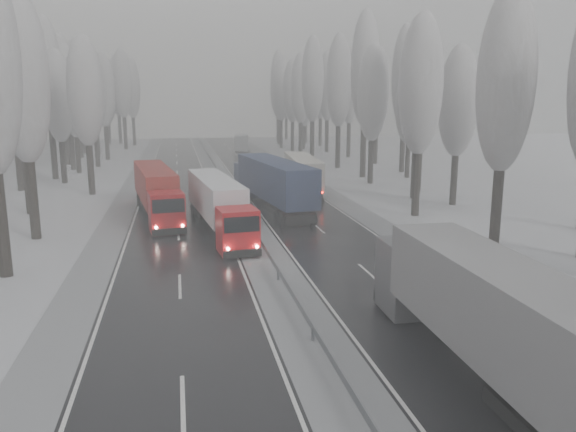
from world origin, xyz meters
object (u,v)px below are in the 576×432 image
object	(u,v)px
truck_grey_tarp	(492,315)
box_truck_distant	(242,143)
truck_cream_box	(301,172)
truck_red_white	(218,202)
truck_blue_box	(271,181)
truck_red_red	(156,189)

from	to	relation	value
truck_grey_tarp	box_truck_distant	distance (m)	92.03
truck_cream_box	box_truck_distant	distance (m)	51.07
box_truck_distant	truck_red_white	bearing A→B (deg)	-90.58
truck_red_white	truck_blue_box	bearing A→B (deg)	48.51
truck_blue_box	truck_red_red	bearing A→B (deg)	175.98
truck_cream_box	box_truck_distant	world-z (taller)	truck_cream_box
truck_blue_box	truck_cream_box	size ratio (longest dim) A/B	1.16
truck_grey_tarp	truck_red_red	distance (m)	33.75
box_truck_distant	truck_red_white	world-z (taller)	truck_red_white
truck_cream_box	truck_red_white	bearing A→B (deg)	-116.93
truck_blue_box	truck_red_red	xyz separation A→B (m)	(-9.83, -0.65, -0.31)
box_truck_distant	truck_red_red	size ratio (longest dim) A/B	0.54
truck_grey_tarp	truck_blue_box	bearing A→B (deg)	94.90
box_truck_distant	truck_red_white	size ratio (longest dim) A/B	0.55
truck_cream_box	box_truck_distant	size ratio (longest dim) A/B	1.81
truck_red_red	box_truck_distant	bearing A→B (deg)	69.05
truck_blue_box	truck_red_white	world-z (taller)	truck_blue_box
truck_blue_box	truck_cream_box	xyz separation A→B (m)	(4.65, 8.74, -0.37)
truck_blue_box	truck_red_white	bearing A→B (deg)	-133.04
truck_grey_tarp	truck_blue_box	xyz separation A→B (m)	(-2.17, 32.20, 0.07)
truck_grey_tarp	truck_red_white	distance (m)	25.93
truck_grey_tarp	truck_cream_box	size ratio (longest dim) A/B	1.13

